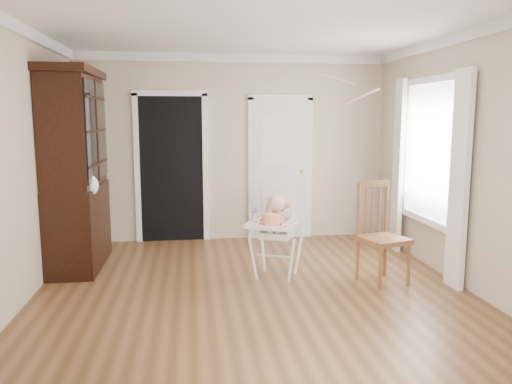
{
  "coord_description": "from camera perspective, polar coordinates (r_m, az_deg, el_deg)",
  "views": [
    {
      "loc": [
        -0.62,
        -4.81,
        1.8
      ],
      "look_at": [
        0.07,
        0.5,
        1.0
      ],
      "focal_mm": 35.0,
      "sensor_mm": 36.0,
      "label": 1
    }
  ],
  "objects": [
    {
      "name": "ceiling",
      "position": [
        4.93,
        -0.11,
        19.02
      ],
      "size": [
        5.0,
        5.0,
        0.0
      ],
      "primitive_type": "plane",
      "rotation": [
        3.14,
        0.0,
        0.0
      ],
      "color": "white",
      "rests_on": "wall_back"
    },
    {
      "name": "baby",
      "position": [
        5.62,
        2.42,
        -2.61
      ],
      "size": [
        0.25,
        0.27,
        0.42
      ],
      "rotation": [
        0.0,
        0.0,
        -0.42
      ],
      "color": "beige",
      "rests_on": "high_chair"
    },
    {
      "name": "crown_molding",
      "position": [
        4.92,
        -0.11,
        18.33
      ],
      "size": [
        4.5,
        5.0,
        0.12
      ],
      "primitive_type": null,
      "color": "white",
      "rests_on": "ceiling"
    },
    {
      "name": "sippy_cup",
      "position": [
        5.55,
        -0.12,
        -2.69
      ],
      "size": [
        0.07,
        0.07,
        0.17
      ],
      "rotation": [
        0.0,
        0.0,
        -0.42
      ],
      "color": "#F193CC",
      "rests_on": "high_chair"
    },
    {
      "name": "wall_back",
      "position": [
        7.35,
        -2.61,
        5.01
      ],
      "size": [
        4.5,
        0.0,
        4.5
      ],
      "primitive_type": "plane",
      "rotation": [
        1.57,
        0.0,
        0.0
      ],
      "color": "#C5B29A",
      "rests_on": "floor"
    },
    {
      "name": "streamer",
      "position": [
        5.94,
        9.2,
        12.65
      ],
      "size": [
        0.32,
        0.41,
        0.15
      ],
      "primitive_type": null,
      "rotation": [
        0.26,
        0.0,
        0.64
      ],
      "color": "pink",
      "rests_on": "ceiling"
    },
    {
      "name": "high_chair",
      "position": [
        5.62,
        2.34,
        -4.04
      ],
      "size": [
        0.75,
        0.82,
        0.94
      ],
      "rotation": [
        0.0,
        0.0,
        -0.42
      ],
      "color": "white",
      "rests_on": "floor"
    },
    {
      "name": "window_right",
      "position": [
        6.29,
        19.01,
        3.37
      ],
      "size": [
        0.13,
        1.84,
        2.3
      ],
      "color": "white",
      "rests_on": "wall_right"
    },
    {
      "name": "cake",
      "position": [
        5.39,
        1.77,
        -3.17
      ],
      "size": [
        0.26,
        0.26,
        0.12
      ],
      "color": "silver",
      "rests_on": "high_chair"
    },
    {
      "name": "wall_left",
      "position": [
        5.1,
        -26.08,
        2.58
      ],
      "size": [
        0.0,
        5.0,
        5.0
      ],
      "primitive_type": "plane",
      "rotation": [
        1.57,
        0.0,
        1.57
      ],
      "color": "#C5B29A",
      "rests_on": "floor"
    },
    {
      "name": "doorway",
      "position": [
        7.33,
        -9.62,
        3.0
      ],
      "size": [
        1.06,
        0.05,
        2.22
      ],
      "color": "black",
      "rests_on": "wall_back"
    },
    {
      "name": "dining_chair",
      "position": [
        5.64,
        14.15,
        -4.92
      ],
      "size": [
        0.57,
        0.57,
        1.1
      ],
      "rotation": [
        0.0,
        0.0,
        0.31
      ],
      "color": "brown",
      "rests_on": "floor"
    },
    {
      "name": "floor",
      "position": [
        5.18,
        -0.1,
        -11.84
      ],
      "size": [
        5.0,
        5.0,
        0.0
      ],
      "primitive_type": "plane",
      "color": "#55381D",
      "rests_on": "ground"
    },
    {
      "name": "closet_door",
      "position": [
        7.45,
        2.8,
        2.54
      ],
      "size": [
        0.96,
        0.09,
        2.13
      ],
      "color": "white",
      "rests_on": "wall_back"
    },
    {
      "name": "china_cabinet",
      "position": [
        6.33,
        -19.89,
        2.42
      ],
      "size": [
        0.62,
        1.4,
        2.37
      ],
      "color": "black",
      "rests_on": "floor"
    },
    {
      "name": "wall_right",
      "position": [
        5.62,
        23.32,
        3.23
      ],
      "size": [
        0.0,
        5.0,
        5.0
      ],
      "primitive_type": "plane",
      "rotation": [
        1.57,
        0.0,
        -1.57
      ],
      "color": "#C5B29A",
      "rests_on": "floor"
    }
  ]
}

